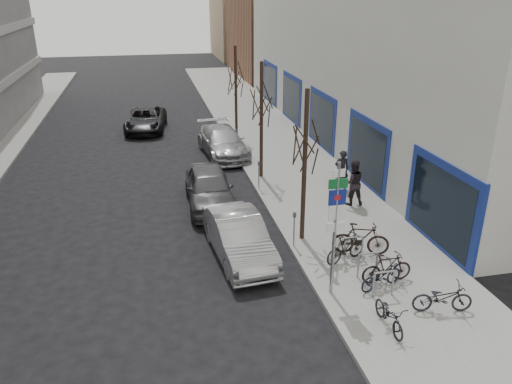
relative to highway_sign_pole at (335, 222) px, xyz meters
name	(u,v)px	position (x,y,z in m)	size (l,w,h in m)	color
ground	(251,307)	(-2.40, 0.01, -2.46)	(120.00, 120.00, 0.00)	black
sidewalk_east	(299,174)	(2.10, 10.01, -2.38)	(5.00, 70.00, 0.15)	slate
commercial_building	(470,49)	(14.60, 16.01, 2.54)	(20.00, 32.00, 10.00)	#B7B7B2
brick_building_far	(294,34)	(10.60, 40.01, 1.54)	(12.00, 14.00, 8.00)	brown
tan_building_far	(265,21)	(11.10, 55.01, 2.04)	(13.00, 12.00, 9.00)	#937A5B
highway_sign_pole	(335,222)	(0.00, 0.00, 0.00)	(0.55, 0.10, 4.20)	gray
bike_rack	(368,262)	(1.40, 0.61, -1.80)	(0.66, 2.26, 0.83)	gray
tree_near	(306,131)	(0.20, 3.51, 1.65)	(1.80, 1.80, 5.50)	black
tree_mid	(261,93)	(0.20, 10.01, 1.65)	(1.80, 1.80, 5.50)	black
tree_far	(236,71)	(0.20, 16.51, 1.65)	(1.80, 1.80, 5.50)	black
meter_front	(294,226)	(-0.25, 3.01, -1.54)	(0.10, 0.08, 1.27)	gray
meter_mid	(259,172)	(-0.25, 8.51, -1.54)	(0.10, 0.08, 1.27)	gray
meter_back	(237,138)	(-0.25, 14.01, -1.54)	(0.10, 0.08, 1.27)	gray
bike_near_left	(390,313)	(0.90, -1.88, -1.84)	(0.46, 1.53, 0.93)	black
bike_near_right	(387,267)	(1.84, 0.19, -1.81)	(0.48, 1.63, 0.99)	black
bike_mid_curb	(381,274)	(1.54, -0.07, -1.84)	(0.46, 1.52, 0.93)	black
bike_mid_inner	(346,248)	(1.09, 1.62, -1.81)	(0.49, 1.64, 0.99)	black
bike_far_curb	(443,295)	(2.66, -1.52, -1.80)	(0.50, 1.67, 1.02)	black
bike_far_inner	(361,239)	(1.75, 1.96, -1.73)	(0.57, 1.92, 1.16)	black
parked_car_front	(239,237)	(-2.20, 2.93, -1.71)	(1.57, 4.51, 1.49)	#A5A5AA
parked_car_mid	(209,188)	(-2.60, 7.45, -1.66)	(1.87, 4.66, 1.59)	#454549
parked_car_back	(223,142)	(-1.00, 14.03, -1.71)	(2.10, 5.16, 1.50)	#98989C
lane_car	(146,119)	(-5.00, 20.23, -1.76)	(2.31, 5.02, 1.39)	black
pedestrian_near	(342,170)	(3.29, 7.67, -1.41)	(0.65, 0.43, 1.79)	black
pedestrian_far	(353,182)	(3.11, 5.96, -1.34)	(0.71, 0.48, 1.93)	black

